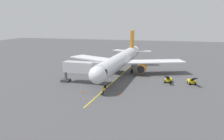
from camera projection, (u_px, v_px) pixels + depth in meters
ground_plane at (123, 75)px, 65.05m from camera, size 220.00×220.00×0.00m
apron_lead_in_line at (115, 80)px, 59.27m from camera, size 1.75×39.98×0.01m
airplane at (121, 60)px, 64.36m from camera, size 34.78×40.30×11.50m
jet_bridge at (87, 68)px, 55.35m from camera, size 11.45×3.30×5.40m
ground_crew_marshaller at (103, 90)px, 47.56m from camera, size 0.32×0.44×1.71m
belt_loader_near_nose at (192, 81)px, 55.41m from camera, size 2.07×4.72×2.32m
belt_loader_portside at (168, 80)px, 56.82m from camera, size 1.82×4.69×2.32m
belt_loader_starboard_side at (82, 68)px, 71.03m from camera, size 2.11×4.73×2.32m
baggage_cart_rear_apron at (141, 66)px, 73.98m from camera, size 1.86×2.77×1.27m
safety_cone_nose_left at (118, 93)px, 47.89m from camera, size 0.32×0.32×0.55m
safety_cone_nose_right at (123, 84)px, 54.72m from camera, size 0.32×0.32×0.55m
safety_cone_wing_port at (82, 92)px, 48.30m from camera, size 0.32×0.32×0.55m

